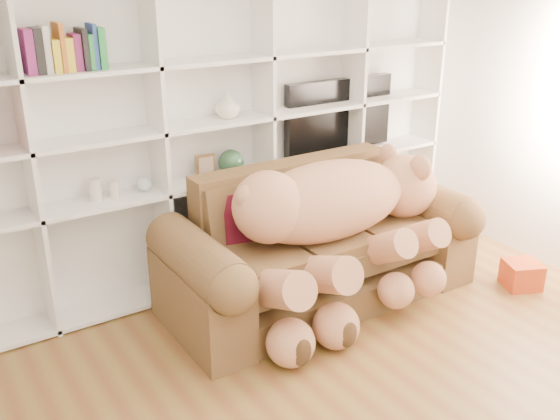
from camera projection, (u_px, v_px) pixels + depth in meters
wall_back at (200, 111)px, 4.75m from camera, size 5.00×0.02×2.70m
bookshelf at (179, 124)px, 4.54m from camera, size 4.43×0.35×2.40m
sofa at (318, 251)px, 4.70m from camera, size 2.36×1.02×0.99m
teddy_bear at (337, 218)px, 4.43m from camera, size 1.92×1.01×1.11m
throw_pillow at (248, 219)px, 4.46m from camera, size 0.42×0.29×0.40m
gift_box at (522, 275)px, 4.92m from camera, size 0.34×0.33×0.21m
tv at (339, 116)px, 5.33m from camera, size 1.07×0.18×0.63m
picture_frame at (205, 166)px, 4.70m from camera, size 0.15×0.05×0.19m
green_vase at (231, 162)px, 4.82m from camera, size 0.20×0.20×0.20m
figurine_tall at (95, 190)px, 4.29m from camera, size 0.11×0.11×0.16m
figurine_short at (114, 189)px, 4.36m from camera, size 0.08×0.08×0.12m
snow_globe at (144, 184)px, 4.47m from camera, size 0.10×0.10×0.10m
shelf_vase at (228, 105)px, 4.65m from camera, size 0.23×0.23×0.19m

